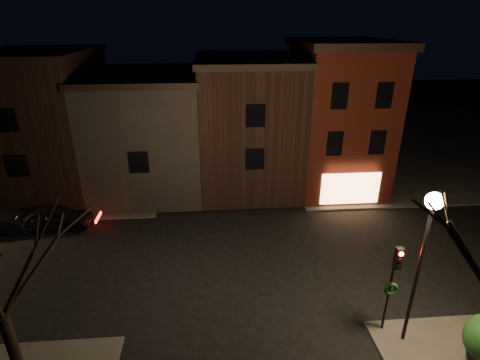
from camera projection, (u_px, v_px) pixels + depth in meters
name	position (u px, v px, depth m)	size (l,w,h in m)	color
ground	(238.00, 260.00, 20.13)	(120.00, 120.00, 0.00)	black
sidewalk_far_right	(411.00, 139.00, 39.86)	(30.00, 30.00, 0.12)	#2D2B28
sidewalk_far_left	(21.00, 149.00, 36.90)	(30.00, 30.00, 0.12)	#2D2B28
corner_building	(337.00, 116.00, 27.22)	(6.50, 8.50, 10.50)	#51180E
row_building_a	(247.00, 122.00, 27.91)	(7.30, 10.30, 9.40)	black
row_building_b	(149.00, 130.00, 27.57)	(7.80, 10.30, 8.40)	black
row_building_c	(46.00, 122.00, 26.73)	(7.30, 10.30, 9.90)	black
street_lamp_near	(428.00, 230.00, 13.04)	(0.60, 0.60, 6.48)	black
traffic_signal	(393.00, 277.00, 14.39)	(0.58, 0.38, 4.05)	black
parked_car_a	(55.00, 217.00, 22.94)	(1.72, 4.27, 1.45)	black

